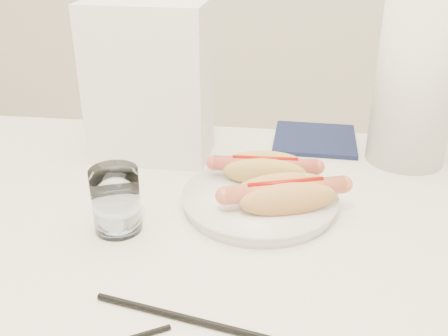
# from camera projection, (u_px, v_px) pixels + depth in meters

# --- Properties ---
(table) EXTENTS (1.20, 0.80, 0.75)m
(table) POSITION_uv_depth(u_px,v_px,m) (192.00, 272.00, 0.73)
(table) COLOR silver
(table) RESTS_ON ground
(plate) EXTENTS (0.24, 0.24, 0.02)m
(plate) POSITION_uv_depth(u_px,v_px,m) (259.00, 201.00, 0.77)
(plate) COLOR white
(plate) RESTS_ON table
(hotdog_left) EXTENTS (0.16, 0.07, 0.04)m
(hotdog_left) POSITION_uv_depth(u_px,v_px,m) (265.00, 169.00, 0.80)
(hotdog_left) COLOR tan
(hotdog_left) RESTS_ON plate
(hotdog_right) EXTENTS (0.17, 0.11, 0.05)m
(hotdog_right) POSITION_uv_depth(u_px,v_px,m) (285.00, 194.00, 0.72)
(hotdog_right) COLOR tan
(hotdog_right) RESTS_ON plate
(water_glass) EXTENTS (0.06, 0.06, 0.09)m
(water_glass) POSITION_uv_depth(u_px,v_px,m) (116.00, 200.00, 0.70)
(water_glass) COLOR white
(water_glass) RESTS_ON table
(chopstick_far) EXTENTS (0.25, 0.06, 0.01)m
(chopstick_far) POSITION_uv_depth(u_px,v_px,m) (203.00, 322.00, 0.55)
(chopstick_far) COLOR black
(chopstick_far) RESTS_ON table
(napkin_box) EXTENTS (0.20, 0.12, 0.27)m
(napkin_box) POSITION_uv_depth(u_px,v_px,m) (149.00, 83.00, 0.88)
(napkin_box) COLOR silver
(napkin_box) RESTS_ON table
(navy_napkin) EXTENTS (0.16, 0.16, 0.01)m
(navy_napkin) POSITION_uv_depth(u_px,v_px,m) (315.00, 139.00, 0.99)
(navy_napkin) COLOR #121939
(navy_napkin) RESTS_ON table
(paper_towel_roll) EXTENTS (0.16, 0.16, 0.30)m
(paper_towel_roll) POSITION_uv_depth(u_px,v_px,m) (417.00, 78.00, 0.86)
(paper_towel_roll) COLOR silver
(paper_towel_roll) RESTS_ON table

